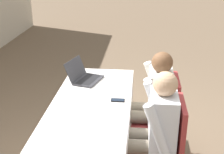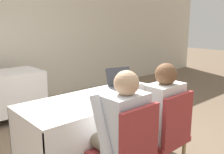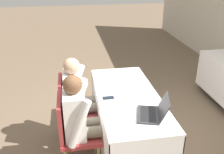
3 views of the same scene
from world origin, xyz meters
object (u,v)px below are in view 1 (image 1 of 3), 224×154
laptop (84,77)px  cell_phone (118,100)px  person_checkered_shirt (153,128)px  chair_near_left (164,144)px  chair_near_right (161,115)px  person_white_shirt (152,101)px

laptop → cell_phone: laptop is taller
person_checkered_shirt → chair_near_left: bearing=90.0°
cell_phone → chair_near_right: (0.21, -0.42, -0.26)m
laptop → chair_near_left: (-0.73, -0.81, -0.29)m
chair_near_right → person_white_shirt: bearing=-90.0°
chair_near_right → person_checkered_shirt: 0.54m
person_white_shirt → chair_near_left: bearing=11.7°
laptop → person_white_shirt: bearing=-91.2°
person_checkered_shirt → person_white_shirt: 0.50m
chair_near_left → person_white_shirt: 0.54m
cell_phone → chair_near_left: chair_near_left is taller
chair_near_left → chair_near_right: same height
person_checkered_shirt → cell_phone: bearing=-131.9°
laptop → chair_near_right: (-0.23, -0.81, -0.29)m
chair_near_right → chair_near_left: bearing=0.0°
chair_near_left → person_checkered_shirt: size_ratio=0.78×
person_checkered_shirt → person_white_shirt: size_ratio=1.00×
cell_phone → chair_near_left: size_ratio=0.14×
cell_phone → person_white_shirt: person_white_shirt is taller
laptop → chair_near_left: size_ratio=0.45×
chair_near_left → person_white_shirt: size_ratio=0.78×
laptop → chair_near_right: 0.89m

